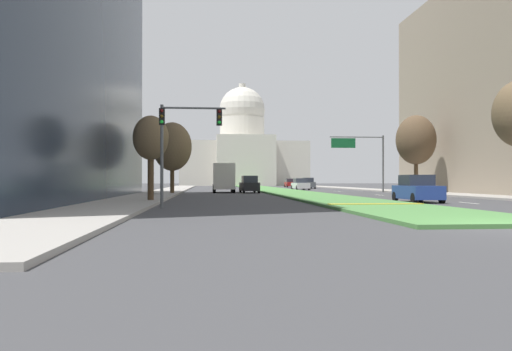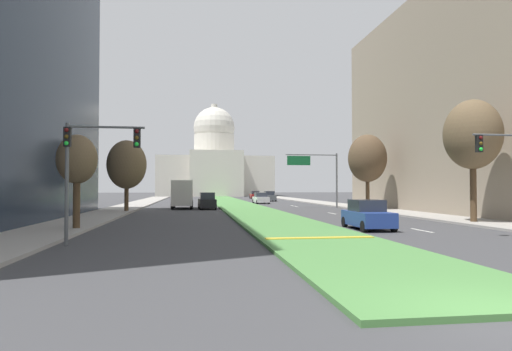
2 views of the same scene
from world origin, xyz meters
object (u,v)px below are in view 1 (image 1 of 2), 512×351
at_px(sedan_distant, 300,184).
at_px(sedan_lead_stopped, 417,189).
at_px(street_tree_right_mid, 416,140).
at_px(box_truck_delivery, 224,177).
at_px(street_tree_left_mid, 172,147).
at_px(overhead_guide_sign, 363,151).
at_px(capitol_building, 242,153).
at_px(sedan_far_horizon, 308,184).
at_px(street_tree_left_near, 151,139).
at_px(traffic_light_near_left, 179,133).
at_px(sedan_very_far, 290,183).
at_px(sedan_midblock, 249,185).

bearing_deg(sedan_distant, sedan_lead_stopped, -89.77).
height_order(street_tree_right_mid, box_truck_delivery, street_tree_right_mid).
xyz_separation_m(street_tree_left_mid, sedan_lead_stopped, (16.59, -19.64, -3.84)).
distance_m(overhead_guide_sign, street_tree_left_mid, 22.03).
distance_m(capitol_building, sedan_far_horizon, 50.89).
relative_size(sedan_lead_stopped, box_truck_delivery, 0.65).
bearing_deg(street_tree_left_near, sedan_lead_stopped, -5.46).
distance_m(street_tree_right_mid, box_truck_delivery, 20.92).
relative_size(overhead_guide_sign, street_tree_right_mid, 0.81).
xyz_separation_m(overhead_guide_sign, street_tree_left_mid, (-21.06, -6.44, -0.03)).
bearing_deg(sedan_distant, traffic_light_near_left, -107.58).
xyz_separation_m(street_tree_left_mid, street_tree_right_mid, (24.79, 0.29, 0.86)).
xyz_separation_m(street_tree_left_mid, sedan_far_horizon, (19.54, 31.06, -3.83)).
relative_size(overhead_guide_sign, sedan_very_far, 1.55).
distance_m(street_tree_left_mid, box_truck_delivery, 8.93).
xyz_separation_m(street_tree_right_mid, sedan_very_far, (-5.61, 46.53, -4.74)).
distance_m(street_tree_left_mid, sedan_midblock, 10.15).
height_order(capitol_building, sedan_far_horizon, capitol_building).
xyz_separation_m(overhead_guide_sign, sedan_very_far, (-1.88, 40.38, -3.91)).
relative_size(street_tree_left_near, street_tree_left_mid, 0.78).
distance_m(capitol_building, street_tree_left_near, 99.78).
distance_m(street_tree_left_mid, sedan_very_far, 50.75).
bearing_deg(street_tree_left_mid, overhead_guide_sign, 17.00).
relative_size(street_tree_left_mid, sedan_distant, 1.57).
relative_size(sedan_midblock, sedan_very_far, 1.05).
height_order(sedan_distant, box_truck_delivery, box_truck_delivery).
bearing_deg(sedan_midblock, capitol_building, 86.79).
distance_m(overhead_guide_sign, sedan_midblock, 13.71).
distance_m(street_tree_right_mid, sedan_distant, 22.56).
bearing_deg(sedan_distant, street_tree_left_near, -113.09).
relative_size(traffic_light_near_left, box_truck_delivery, 0.81).
relative_size(capitol_building, traffic_light_near_left, 5.97).
bearing_deg(sedan_lead_stopped, sedan_distant, 90.23).
bearing_deg(sedan_distant, street_tree_right_mid, -67.71).
height_order(traffic_light_near_left, street_tree_left_near, street_tree_left_near).
height_order(sedan_very_far, box_truck_delivery, box_truck_delivery).
xyz_separation_m(street_tree_left_near, sedan_distant, (16.52, 38.75, -3.21)).
height_order(street_tree_left_near, sedan_very_far, street_tree_left_near).
bearing_deg(sedan_distant, sedan_far_horizon, 73.28).
xyz_separation_m(overhead_guide_sign, street_tree_left_near, (-21.16, -24.49, -0.70)).
xyz_separation_m(overhead_guide_sign, sedan_lead_stopped, (-4.47, -26.08, -3.87)).
xyz_separation_m(sedan_very_far, box_truck_delivery, (-13.97, -40.22, 0.91)).
bearing_deg(street_tree_left_mid, street_tree_left_near, -90.29).
bearing_deg(capitol_building, sedan_midblock, -93.21).
height_order(capitol_building, sedan_midblock, capitol_building).
height_order(street_tree_right_mid, sedan_far_horizon, street_tree_right_mid).
xyz_separation_m(traffic_light_near_left, sedan_far_horizon, (17.50, 55.78, -2.98)).
distance_m(sedan_far_horizon, sedan_very_far, 15.77).
xyz_separation_m(street_tree_left_near, sedan_very_far, (19.28, 64.87, -3.21)).
distance_m(street_tree_right_mid, sedan_very_far, 47.11).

